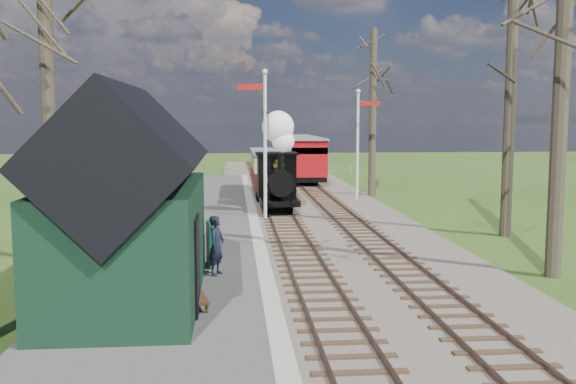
{
  "coord_description": "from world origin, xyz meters",
  "views": [
    {
      "loc": [
        -2.02,
        -10.16,
        4.2
      ],
      "look_at": [
        -0.05,
        12.68,
        1.6
      ],
      "focal_mm": 40.0,
      "sensor_mm": 36.0,
      "label": 1
    }
  ],
  "objects_px": {
    "coach": "(270,170)",
    "bench": "(192,291)",
    "station_shed": "(129,208)",
    "person": "(217,245)",
    "semaphore_far": "(359,136)",
    "sign_board": "(210,244)",
    "semaphore_near": "(263,134)",
    "red_carriage_a": "(305,159)",
    "red_carriage_b": "(296,154)",
    "locomotive": "(278,168)"
  },
  "relations": [
    {
      "from": "coach",
      "to": "bench",
      "type": "height_order",
      "value": "coach"
    },
    {
      "from": "station_shed",
      "to": "person",
      "type": "bearing_deg",
      "value": 49.97
    },
    {
      "from": "semaphore_far",
      "to": "bench",
      "type": "height_order",
      "value": "semaphore_far"
    },
    {
      "from": "semaphore_far",
      "to": "bench",
      "type": "bearing_deg",
      "value": -111.42
    },
    {
      "from": "bench",
      "to": "coach",
      "type": "bearing_deg",
      "value": 82.1
    },
    {
      "from": "coach",
      "to": "sign_board",
      "type": "xyz_separation_m",
      "value": [
        -2.67,
        -17.24,
        -0.67
      ]
    },
    {
      "from": "semaphore_near",
      "to": "red_carriage_a",
      "type": "relative_size",
      "value": 1.08
    },
    {
      "from": "coach",
      "to": "person",
      "type": "distance_m",
      "value": 18.42
    },
    {
      "from": "sign_board",
      "to": "bench",
      "type": "height_order",
      "value": "sign_board"
    },
    {
      "from": "coach",
      "to": "red_carriage_b",
      "type": "bearing_deg",
      "value": 77.75
    },
    {
      "from": "red_carriage_b",
      "to": "sign_board",
      "type": "xyz_separation_m",
      "value": [
        -5.27,
        -29.21,
        -0.86
      ]
    },
    {
      "from": "locomotive",
      "to": "station_shed",
      "type": "bearing_deg",
      "value": -106.6
    },
    {
      "from": "coach",
      "to": "red_carriage_b",
      "type": "distance_m",
      "value": 12.25
    },
    {
      "from": "bench",
      "to": "semaphore_near",
      "type": "bearing_deg",
      "value": 80.31
    },
    {
      "from": "semaphore_far",
      "to": "red_carriage_b",
      "type": "relative_size",
      "value": 0.99
    },
    {
      "from": "coach",
      "to": "semaphore_far",
      "type": "bearing_deg",
      "value": -29.09
    },
    {
      "from": "sign_board",
      "to": "semaphore_far",
      "type": "bearing_deg",
      "value": 64.56
    },
    {
      "from": "bench",
      "to": "red_carriage_b",
      "type": "bearing_deg",
      "value": 80.51
    },
    {
      "from": "station_shed",
      "to": "red_carriage_a",
      "type": "height_order",
      "value": "station_shed"
    },
    {
      "from": "station_shed",
      "to": "semaphore_far",
      "type": "height_order",
      "value": "semaphore_far"
    },
    {
      "from": "semaphore_near",
      "to": "person",
      "type": "relative_size",
      "value": 4.02
    },
    {
      "from": "bench",
      "to": "person",
      "type": "height_order",
      "value": "person"
    },
    {
      "from": "person",
      "to": "semaphore_far",
      "type": "bearing_deg",
      "value": 0.02
    },
    {
      "from": "coach",
      "to": "person",
      "type": "xyz_separation_m",
      "value": [
        -2.46,
        -18.25,
        -0.51
      ]
    },
    {
      "from": "sign_board",
      "to": "bench",
      "type": "xyz_separation_m",
      "value": [
        -0.25,
        -3.78,
        -0.27
      ]
    },
    {
      "from": "semaphore_far",
      "to": "person",
      "type": "bearing_deg",
      "value": -113.37
    },
    {
      "from": "bench",
      "to": "person",
      "type": "xyz_separation_m",
      "value": [
        0.46,
        2.77,
        0.43
      ]
    },
    {
      "from": "station_shed",
      "to": "semaphore_near",
      "type": "bearing_deg",
      "value": 73.62
    },
    {
      "from": "semaphore_far",
      "to": "coach",
      "type": "bearing_deg",
      "value": 150.91
    },
    {
      "from": "semaphore_far",
      "to": "red_carriage_b",
      "type": "xyz_separation_m",
      "value": [
        -1.77,
        14.4,
        -1.68
      ]
    },
    {
      "from": "semaphore_far",
      "to": "bench",
      "type": "distance_m",
      "value": 20.16
    },
    {
      "from": "semaphore_near",
      "to": "coach",
      "type": "bearing_deg",
      "value": 84.79
    },
    {
      "from": "semaphore_far",
      "to": "locomotive",
      "type": "bearing_deg",
      "value": -140.4
    },
    {
      "from": "red_carriage_a",
      "to": "person",
      "type": "relative_size",
      "value": 3.74
    },
    {
      "from": "station_shed",
      "to": "person",
      "type": "distance_m",
      "value": 3.14
    },
    {
      "from": "coach",
      "to": "red_carriage_a",
      "type": "distance_m",
      "value": 6.98
    },
    {
      "from": "sign_board",
      "to": "person",
      "type": "relative_size",
      "value": 0.79
    },
    {
      "from": "station_shed",
      "to": "semaphore_near",
      "type": "distance_m",
      "value": 12.58
    },
    {
      "from": "person",
      "to": "red_carriage_a",
      "type": "bearing_deg",
      "value": 11.82
    },
    {
      "from": "semaphore_near",
      "to": "locomotive",
      "type": "xyz_separation_m",
      "value": [
        0.76,
        2.37,
        -1.6
      ]
    },
    {
      "from": "semaphore_near",
      "to": "red_carriage_a",
      "type": "xyz_separation_m",
      "value": [
        3.37,
        14.9,
        -1.95
      ]
    },
    {
      "from": "red_carriage_b",
      "to": "bench",
      "type": "distance_m",
      "value": 33.47
    },
    {
      "from": "bench",
      "to": "person",
      "type": "distance_m",
      "value": 2.84
    },
    {
      "from": "coach",
      "to": "sign_board",
      "type": "height_order",
      "value": "coach"
    },
    {
      "from": "station_shed",
      "to": "bench",
      "type": "bearing_deg",
      "value": -23.0
    },
    {
      "from": "semaphore_near",
      "to": "red_carriage_b",
      "type": "bearing_deg",
      "value": 80.62
    },
    {
      "from": "red_carriage_a",
      "to": "locomotive",
      "type": "bearing_deg",
      "value": -101.77
    },
    {
      "from": "semaphore_near",
      "to": "red_carriage_a",
      "type": "distance_m",
      "value": 15.4
    },
    {
      "from": "locomotive",
      "to": "red_carriage_b",
      "type": "xyz_separation_m",
      "value": [
        2.61,
        18.03,
        -0.35
      ]
    },
    {
      "from": "locomotive",
      "to": "coach",
      "type": "bearing_deg",
      "value": 89.89
    }
  ]
}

